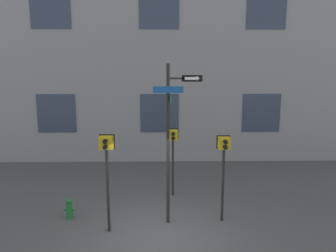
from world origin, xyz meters
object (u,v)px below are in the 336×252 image
Objects in this scene: pedestrian_signal_right at (224,155)px; pedestrian_signal_across at (173,144)px; pedestrian_signal_left at (107,157)px; street_sign_pole at (171,132)px; fire_hydrant at (69,209)px.

pedestrian_signal_right is 1.07× the size of pedestrian_signal_across.
pedestrian_signal_left is 1.14× the size of pedestrian_signal_across.
pedestrian_signal_right is at bearing -54.57° from pedestrian_signal_across.
pedestrian_signal_across is at bearing 53.84° from pedestrian_signal_left.
pedestrian_signal_across is (0.13, 2.06, -0.83)m from street_sign_pole.
fire_hydrant is at bearing 177.34° from pedestrian_signal_right.
pedestrian_signal_left is 2.38m from fire_hydrant.
pedestrian_signal_left is 4.31× the size of fire_hydrant.
pedestrian_signal_left is (-1.72, -0.48, -0.56)m from street_sign_pole.
street_sign_pole is 7.27× the size of fire_hydrant.
pedestrian_signal_right is at bearing 3.85° from street_sign_pole.
pedestrian_signal_across is at bearing 125.43° from pedestrian_signal_right.
pedestrian_signal_across is 3.93m from fire_hydrant.
pedestrian_signal_right is 4.05× the size of fire_hydrant.
street_sign_pole is 1.80× the size of pedestrian_signal_right.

